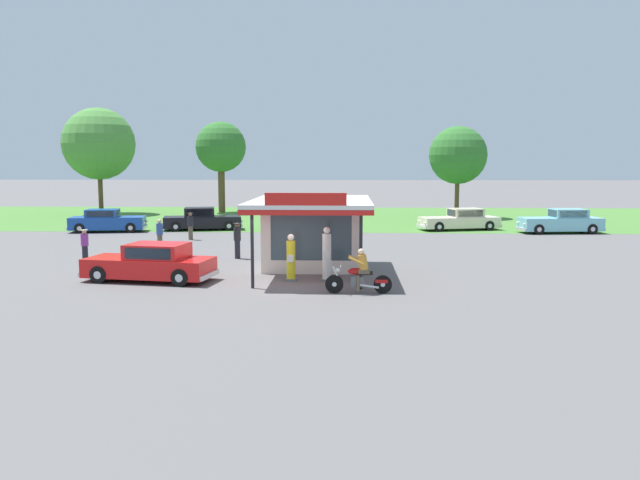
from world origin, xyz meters
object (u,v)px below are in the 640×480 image
Objects in this scene: parked_car_back_row_far_left at (202,220)px; parked_car_back_row_centre_right at (562,222)px; gas_pump_nearside at (291,260)px; featured_classic_sedan at (151,263)px; bystander_admiring_sedan at (160,234)px; bystander_chatting_near_pumps at (190,225)px; parked_car_back_row_left at (301,218)px; parked_car_back_row_far_right at (460,220)px; bystander_standing_back_lot at (237,239)px; gas_pump_offside at (327,256)px; motorcycle_with_rider at (360,275)px; parked_car_second_row_spare at (107,221)px; bystander_leaning_by_kiosk at (85,245)px.

parked_car_back_row_far_left is 1.02× the size of parked_car_back_row_centre_right.
gas_pump_nearside is at bearing -67.67° from parked_car_back_row_far_left.
parked_car_back_row_centre_right is (21.53, 18.00, 0.04)m from featured_classic_sedan.
bystander_admiring_sedan is 1.01× the size of bystander_chatting_near_pumps.
parked_car_back_row_far_right is (10.96, -1.01, -0.04)m from parked_car_back_row_left.
bystander_standing_back_lot is (4.67, -13.07, 0.24)m from parked_car_back_row_far_left.
bystander_admiring_sedan is (-6.51, -12.13, 0.16)m from parked_car_back_row_left.
featured_classic_sedan is 24.95m from parked_car_back_row_far_right.
motorcycle_with_rider is at bearing -61.34° from gas_pump_offside.
parked_car_back_row_far_right is 3.53× the size of bystander_admiring_sedan.
featured_classic_sedan is at bearing -83.02° from parked_car_back_row_far_left.
bystander_leaning_by_kiosk is (3.89, -13.01, 0.11)m from parked_car_second_row_spare.
bystander_leaning_by_kiosk reaches higher than parked_car_back_row_far_right.
parked_car_back_row_left is (-1.08, 20.57, -0.14)m from gas_pump_nearside.
parked_car_back_row_centre_right reaches higher than parked_car_back_row_far_left.
parked_car_back_row_far_right is at bearing 37.70° from bystander_leaning_by_kiosk.
gas_pump_nearside is 0.33× the size of parked_car_back_row_centre_right.
parked_car_back_row_far_right is at bearing 71.54° from motorcycle_with_rider.
bystander_admiring_sedan is at bearing 133.67° from motorcycle_with_rider.
bystander_chatting_near_pumps is (0.46, 4.69, 0.00)m from bystander_admiring_sedan.
bystander_admiring_sedan is (0.13, -10.37, 0.18)m from parked_car_back_row_far_left.
parked_car_back_row_far_left is (-2.32, 18.97, 0.01)m from featured_classic_sedan.
bystander_standing_back_lot is (-5.67, 7.99, 0.27)m from motorcycle_with_rider.
motorcycle_with_rider is at bearing -50.11° from parked_car_second_row_spare.
bystander_chatting_near_pumps is at bearing 122.94° from gas_pump_offside.
gas_pump_nearside is at bearing -61.50° from bystander_chatting_near_pumps.
motorcycle_with_rider is 0.45× the size of featured_classic_sedan.
gas_pump_nearside is 1.39m from gas_pump_offside.
parked_car_back_row_left reaches higher than bystander_leaning_by_kiosk.
parked_car_second_row_spare is (-8.34, 17.47, 0.02)m from featured_classic_sedan.
motorcycle_with_rider reaches higher than featured_classic_sedan.
parked_car_back_row_left is 1.00× the size of parked_car_back_row_centre_right.
featured_classic_sedan is 0.94× the size of parked_car_back_row_far_left.
bystander_standing_back_lot is at bearing -47.27° from parked_car_second_row_spare.
bystander_chatting_near_pumps reaches higher than motorcycle_with_rider.
gas_pump_nearside is 0.35× the size of featured_classic_sedan.
parked_car_back_row_far_right is (7.28, 21.80, 0.00)m from motorcycle_with_rider.
parked_car_back_row_centre_right is at bearing 1.01° from parked_car_second_row_spare.
bystander_chatting_near_pumps is (-4.07, 7.38, -0.06)m from bystander_standing_back_lot.
parked_car_second_row_spare is at bearing 131.13° from gas_pump_offside.
parked_car_back_row_left reaches higher than parked_car_back_row_far_left.
gas_pump_offside is 1.29× the size of bystander_admiring_sedan.
gas_pump_offside is at bearing -48.87° from parked_car_second_row_spare.
bystander_standing_back_lot is at bearing -133.16° from parked_car_back_row_far_right.
parked_car_back_row_far_left is 17.63m from parked_car_back_row_far_right.
gas_pump_nearside is 1.20× the size of bystander_leaning_by_kiosk.
bystander_leaning_by_kiosk is (-2.13, -14.51, 0.12)m from parked_car_back_row_far_left.
bystander_admiring_sedan reaches higher than parked_car_back_row_far_right.
bystander_leaning_by_kiosk is at bearing -107.14° from bystander_chatting_near_pumps.
gas_pump_offside reaches higher than parked_car_second_row_spare.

